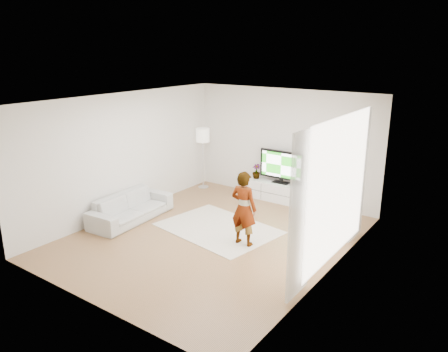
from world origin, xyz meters
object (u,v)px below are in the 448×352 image
Objects in this scene: rug at (218,228)px; player at (244,208)px; television at (282,166)px; floor_lamp at (203,138)px; sofa at (131,207)px; media_console at (280,192)px.

player is (0.86, -0.33, 0.75)m from rug.
rug is (-0.24, -2.37, -0.91)m from television.
player is 0.90× the size of floor_lamp.
media_console is at bearing -38.99° from sofa.
floor_lamp is (-2.03, 2.09, 1.39)m from rug.
media_console is 2.36m from rug.
rug is 1.46× the size of floor_lamp.
rug is at bearing -73.15° from sofa.
sofa is (-2.13, -3.07, 0.06)m from media_console.
player is 3.83m from floor_lamp.
media_console is 1.12× the size of player.
player reaches higher than rug.
rug is (-0.24, -2.34, -0.23)m from media_console.
television is 0.49× the size of rug.
rug is 2.05m from sofa.
player is at bearing -39.91° from floor_lamp.
floor_lamp reaches higher than television.
media_console is 1.01× the size of floor_lamp.
sofa is (-2.13, -3.10, -0.62)m from television.
player is 0.73× the size of sofa.
floor_lamp reaches higher than rug.
media_console is 1.42× the size of television.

